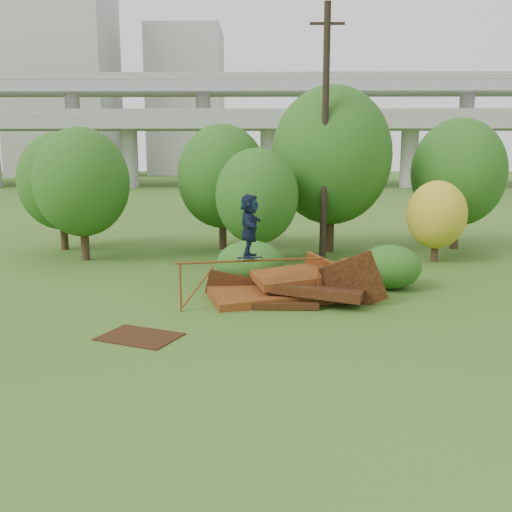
{
  "coord_description": "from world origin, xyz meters",
  "views": [
    {
      "loc": [
        -0.56,
        -14.38,
        4.62
      ],
      "look_at": [
        -0.8,
        2.0,
        1.6
      ],
      "focal_mm": 40.0,
      "sensor_mm": 36.0,
      "label": 1
    }
  ],
  "objects_px": {
    "scrap_pile": "(290,289)",
    "utility_pole": "(325,134)",
    "flat_plate": "(140,337)",
    "skater": "(250,226)"
  },
  "relations": [
    {
      "from": "utility_pole",
      "to": "scrap_pile",
      "type": "bearing_deg",
      "value": -104.24
    },
    {
      "from": "skater",
      "to": "flat_plate",
      "type": "relative_size",
      "value": 0.98
    },
    {
      "from": "skater",
      "to": "utility_pole",
      "type": "bearing_deg",
      "value": -17.96
    },
    {
      "from": "scrap_pile",
      "to": "flat_plate",
      "type": "height_order",
      "value": "scrap_pile"
    },
    {
      "from": "scrap_pile",
      "to": "utility_pole",
      "type": "relative_size",
      "value": 0.55
    },
    {
      "from": "scrap_pile",
      "to": "skater",
      "type": "xyz_separation_m",
      "value": [
        -1.25,
        -0.9,
        2.1
      ]
    },
    {
      "from": "scrap_pile",
      "to": "utility_pole",
      "type": "xyz_separation_m",
      "value": [
        1.68,
        6.61,
        4.94
      ]
    },
    {
      "from": "flat_plate",
      "to": "utility_pole",
      "type": "relative_size",
      "value": 0.18
    },
    {
      "from": "skater",
      "to": "utility_pole",
      "type": "xyz_separation_m",
      "value": [
        2.92,
        7.51,
        2.84
      ]
    },
    {
      "from": "skater",
      "to": "flat_plate",
      "type": "distance_m",
      "value": 4.62
    }
  ]
}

